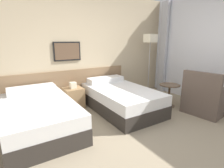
% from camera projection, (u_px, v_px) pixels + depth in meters
% --- Properties ---
extents(ground_plane, '(16.00, 16.00, 0.00)m').
position_uv_depth(ground_plane, '(151.00, 137.00, 2.89)').
color(ground_plane, gray).
extents(wall_headboard, '(10.00, 0.10, 2.70)m').
position_uv_depth(wall_headboard, '(89.00, 51.00, 4.43)').
color(wall_headboard, '#C6B28E').
rests_on(wall_headboard, ground_plane).
extents(bed_near_door, '(1.15, 1.91, 0.64)m').
position_uv_depth(bed_near_door, '(40.00, 115.00, 3.11)').
color(bed_near_door, '#332D28').
rests_on(bed_near_door, ground_plane).
extents(bed_near_window, '(1.15, 1.91, 0.64)m').
position_uv_depth(bed_near_window, '(121.00, 98.00, 4.01)').
color(bed_near_window, '#332D28').
rests_on(bed_near_window, ground_plane).
extents(nightstand, '(0.42, 0.42, 0.62)m').
position_uv_depth(nightstand, '(74.00, 97.00, 4.13)').
color(nightstand, '#9E7A51').
rests_on(nightstand, ground_plane).
extents(floor_lamp, '(0.27, 0.27, 1.72)m').
position_uv_depth(floor_lamp, '(150.00, 43.00, 4.78)').
color(floor_lamp, '#9E9993').
rests_on(floor_lamp, ground_plane).
extents(side_table, '(0.48, 0.48, 0.54)m').
position_uv_depth(side_table, '(169.00, 91.00, 4.17)').
color(side_table, brown).
rests_on(side_table, ground_plane).
extents(armchair, '(0.94, 0.87, 0.95)m').
position_uv_depth(armchair, '(206.00, 99.00, 3.83)').
color(armchair, brown).
rests_on(armchair, ground_plane).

